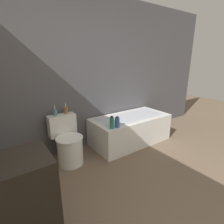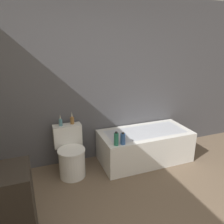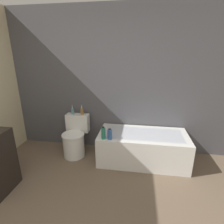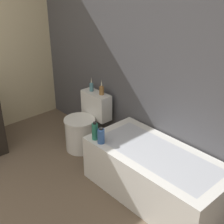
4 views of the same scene
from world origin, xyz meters
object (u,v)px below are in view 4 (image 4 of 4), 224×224
object	(u,v)px
vase_gold	(91,86)
shampoo_bottle_tall	(95,131)
vase_silver	(102,90)
toilet	(85,126)
shampoo_bottle_short	(101,136)
bathtub	(155,174)

from	to	relation	value
vase_gold	shampoo_bottle_tall	xyz separation A→B (m)	(0.70, -0.52, -0.17)
vase_gold	vase_silver	size ratio (longest dim) A/B	0.96
toilet	shampoo_bottle_short	bearing A→B (deg)	-24.23
vase_silver	shampoo_bottle_tall	distance (m)	0.77
bathtub	vase_gold	bearing A→B (deg)	169.89
vase_gold	shampoo_bottle_short	distance (m)	0.97
bathtub	vase_silver	size ratio (longest dim) A/B	7.54
vase_silver	shampoo_bottle_tall	size ratio (longest dim) A/B	0.97
vase_gold	bathtub	bearing A→B (deg)	-10.11
toilet	shampoo_bottle_tall	xyz separation A→B (m)	(0.61, -0.32, 0.30)
toilet	vase_silver	world-z (taller)	vase_silver
vase_silver	shampoo_bottle_tall	bearing A→B (deg)	-46.08
toilet	vase_silver	distance (m)	0.53
toilet	shampoo_bottle_tall	world-z (taller)	shampoo_bottle_tall
bathtub	shampoo_bottle_tall	xyz separation A→B (m)	(-0.63, -0.28, 0.35)
toilet	shampoo_bottle_short	distance (m)	0.83
toilet	vase_gold	bearing A→B (deg)	114.04
vase_silver	toilet	bearing A→B (deg)	-112.15
vase_silver	shampoo_bottle_short	bearing A→B (deg)	-41.02
bathtub	shampoo_bottle_short	xyz separation A→B (m)	(-0.53, -0.28, 0.34)
vase_gold	vase_silver	bearing A→B (deg)	6.11
vase_gold	vase_silver	world-z (taller)	vase_silver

